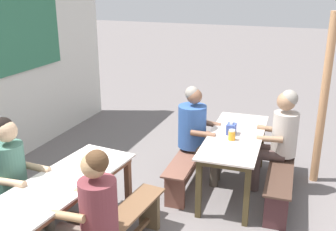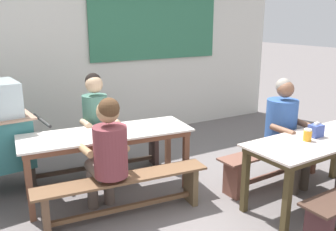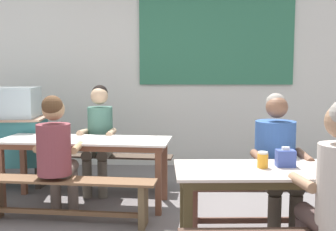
# 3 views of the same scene
# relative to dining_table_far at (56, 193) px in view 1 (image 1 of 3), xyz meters

# --- Properties ---
(dining_table_far) EXTENTS (1.88, 0.79, 0.72)m
(dining_table_far) POSITION_rel_dining_table_far_xyz_m (0.00, 0.00, 0.00)
(dining_table_far) COLOR silver
(dining_table_far) RESTS_ON ground_plane
(dining_table_near) EXTENTS (1.69, 0.71, 0.72)m
(dining_table_near) POSITION_rel_dining_table_far_xyz_m (1.81, -1.28, -0.00)
(dining_table_near) COLOR beige
(dining_table_near) RESTS_ON ground_plane
(bench_far_back) EXTENTS (1.80, 0.42, 0.43)m
(bench_far_back) POSITION_rel_dining_table_far_xyz_m (0.05, 0.56, -0.36)
(bench_far_back) COLOR #47362A
(bench_far_back) RESTS_ON ground_plane
(bench_near_back) EXTENTS (1.54, 0.34, 0.43)m
(bench_near_back) POSITION_rel_dining_table_far_xyz_m (1.79, -0.72, -0.37)
(bench_near_back) COLOR brown
(bench_near_back) RESTS_ON ground_plane
(bench_near_front) EXTENTS (1.67, 0.36, 0.43)m
(bench_near_front) POSITION_rel_dining_table_far_xyz_m (1.84, -1.84, -0.36)
(bench_near_front) COLOR #402B22
(bench_near_front) RESTS_ON ground_plane
(person_center_facing) EXTENTS (0.42, 0.54, 1.29)m
(person_center_facing) POSITION_rel_dining_table_far_xyz_m (0.06, 0.49, 0.08)
(person_center_facing) COLOR #676052
(person_center_facing) RESTS_ON ground_plane
(person_right_near_table) EXTENTS (0.48, 0.55, 1.26)m
(person_right_near_table) POSITION_rel_dining_table_far_xyz_m (1.88, -0.77, 0.06)
(person_right_near_table) COLOR #453B32
(person_right_near_table) RESTS_ON ground_plane
(person_left_back_turned) EXTENTS (0.44, 0.54, 1.23)m
(person_left_back_turned) POSITION_rel_dining_table_far_xyz_m (-0.17, -0.48, 0.05)
(person_left_back_turned) COLOR #6B5A50
(person_left_back_turned) RESTS_ON ground_plane
(person_near_front) EXTENTS (0.45, 0.52, 1.29)m
(person_near_front) POSITION_rel_dining_table_far_xyz_m (2.00, -1.77, 0.09)
(person_near_front) COLOR #493734
(person_near_front) RESTS_ON ground_plane
(tissue_box) EXTENTS (0.14, 0.10, 0.15)m
(tissue_box) POSITION_rel_dining_table_far_xyz_m (1.83, -1.22, 0.14)
(tissue_box) COLOR #394D9D
(tissue_box) RESTS_ON dining_table_near
(condiment_jar) EXTENTS (0.08, 0.08, 0.12)m
(condiment_jar) POSITION_rel_dining_table_far_xyz_m (1.65, -1.27, 0.14)
(condiment_jar) COLOR orange
(condiment_jar) RESTS_ON dining_table_near
(wooden_support_post) EXTENTS (0.10, 0.10, 2.16)m
(wooden_support_post) POSITION_rel_dining_table_far_xyz_m (2.42, -2.23, 0.43)
(wooden_support_post) COLOR tan
(wooden_support_post) RESTS_ON ground_plane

